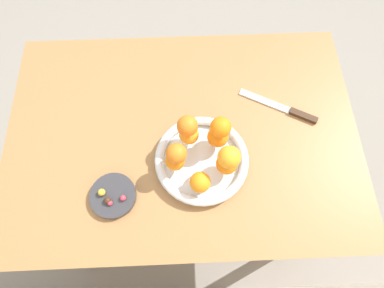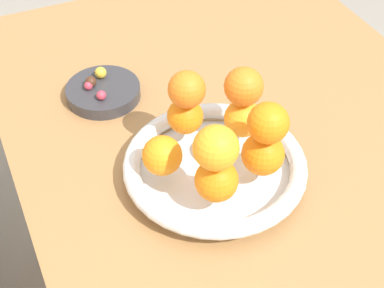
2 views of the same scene
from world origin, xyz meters
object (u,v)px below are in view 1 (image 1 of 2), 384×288
at_px(orange_0, 189,134).
at_px(candy_ball_2, 123,198).
at_px(orange_7, 229,157).
at_px(candy_dish, 113,196).
at_px(orange_1, 175,161).
at_px(knife, 285,109).
at_px(orange_4, 218,137).
at_px(candy_ball_1, 110,203).
at_px(orange_6, 187,126).
at_px(orange_5, 221,127).
at_px(orange_3, 227,164).
at_px(orange_2, 200,182).
at_px(candy_ball_0, 102,192).
at_px(fruit_bowl, 202,160).
at_px(dining_table, 183,143).
at_px(orange_8, 176,153).
at_px(candy_ball_3, 108,200).

distance_m(orange_0, candy_ball_2, 0.26).
bearing_deg(candy_ball_2, orange_7, -165.98).
relative_size(candy_dish, orange_1, 2.32).
height_order(candy_dish, knife, candy_dish).
bearing_deg(orange_4, candy_ball_1, 28.77).
bearing_deg(orange_6, orange_5, 173.71).
bearing_deg(orange_3, orange_4, -77.25).
xyz_separation_m(orange_2, orange_3, (-0.08, -0.05, 0.00)).
xyz_separation_m(orange_0, candy_ball_0, (0.25, 0.15, -0.04)).
distance_m(fruit_bowl, orange_3, 0.09).
distance_m(orange_2, candy_ball_1, 0.26).
bearing_deg(orange_4, knife, -153.01).
bearing_deg(dining_table, orange_8, 82.31).
bearing_deg(orange_4, orange_2, 66.35).
relative_size(fruit_bowl, candy_ball_0, 13.31).
bearing_deg(orange_2, orange_6, -78.55).
height_order(orange_7, knife, orange_7).
height_order(orange_8, candy_ball_2, orange_8).
distance_m(dining_table, orange_6, 0.22).
height_order(fruit_bowl, orange_2, orange_2).
bearing_deg(dining_table, orange_3, 132.95).
bearing_deg(orange_3, orange_1, -6.31).
xyz_separation_m(fruit_bowl, orange_1, (0.08, 0.01, 0.05)).
height_order(fruit_bowl, candy_dish, fruit_bowl).
xyz_separation_m(dining_table, orange_0, (-0.02, 0.04, 0.16)).
relative_size(candy_ball_1, candy_ball_2, 0.90).
bearing_deg(candy_ball_0, orange_8, -161.20).
xyz_separation_m(fruit_bowl, orange_2, (0.01, 0.08, 0.05)).
relative_size(candy_dish, candy_ball_3, 6.68).
bearing_deg(knife, orange_6, 18.60).
height_order(orange_2, candy_ball_2, orange_2).
distance_m(orange_6, candy_ball_1, 0.30).
height_order(dining_table, orange_0, orange_0).
xyz_separation_m(candy_dish, orange_0, (-0.22, -0.16, 0.06)).
bearing_deg(candy_dish, candy_ball_3, 60.83).
height_order(orange_4, knife, orange_4).
bearing_deg(orange_7, orange_5, -79.94).
height_order(orange_2, candy_ball_0, orange_2).
relative_size(orange_6, orange_7, 0.96).
relative_size(orange_0, orange_8, 1.03).
relative_size(orange_3, knife, 0.25).
relative_size(candy_dish, orange_4, 2.09).
bearing_deg(candy_ball_3, orange_8, -153.90).
xyz_separation_m(orange_0, candy_ball_3, (0.23, 0.17, -0.04)).
relative_size(candy_ball_0, candy_ball_1, 1.39).
bearing_deg(orange_0, orange_8, 65.47).
bearing_deg(dining_table, candy_ball_1, 46.48).
xyz_separation_m(candy_ball_1, knife, (-0.54, -0.29, -0.02)).
bearing_deg(orange_2, orange_4, -113.65).
xyz_separation_m(candy_ball_2, candy_ball_3, (0.04, 0.01, 0.00)).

